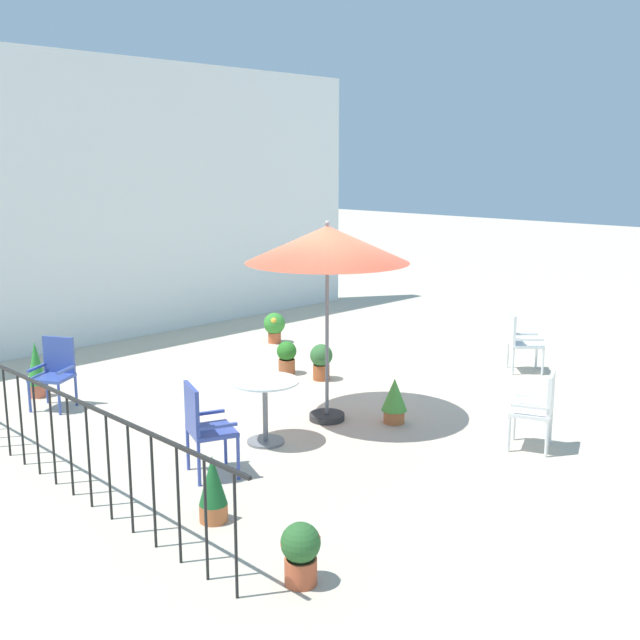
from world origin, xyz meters
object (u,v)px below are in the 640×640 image
Objects in this scene: potted_plant_5 at (274,325)px; potted_plant_2 at (321,360)px; cafe_table_0 at (265,399)px; patio_chair_0 at (55,369)px; patio_umbrella_0 at (327,246)px; potted_plant_0 at (287,356)px; potted_plant_7 at (213,489)px; patio_chair_2 at (204,424)px; patio_chair_3 at (539,406)px; potted_plant_1 at (36,369)px; potted_plant_6 at (394,399)px; potted_plant_3 at (300,551)px; patio_chair_1 at (520,339)px.

potted_plant_2 is at bearing -115.53° from potted_plant_5.
patio_chair_0 is at bearing 110.19° from cafe_table_0.
patio_umbrella_0 reaches higher than potted_plant_0.
patio_umbrella_0 is at bearing 2.92° from cafe_table_0.
potted_plant_0 is 4.82m from potted_plant_7.
patio_umbrella_0 is 2.69× the size of patio_chair_0.
patio_chair_2 is 3.68m from patio_chair_3.
cafe_table_0 is 1.54× the size of potted_plant_0.
cafe_table_0 is at bearing -137.53° from potted_plant_0.
patio_chair_2 is 1.05m from potted_plant_7.
potted_plant_5 is (1.06, 2.22, 0.01)m from potted_plant_2.
patio_chair_0 is 3.18m from patio_chair_2.
potted_plant_7 is (-4.93, -4.70, -0.01)m from potted_plant_5.
potted_plant_5 is (4.38, 3.83, -0.25)m from patio_chair_2.
patio_chair_0 is at bearing -91.92° from potted_plant_1.
patio_umbrella_0 is at bearing 111.87° from patio_chair_3.
potted_plant_6 is (-1.76, -4.18, -0.01)m from potted_plant_5.
potted_plant_5 is (5.09, 5.99, 0.04)m from potted_plant_3.
patio_chair_2 is at bearing 177.80° from patio_chair_1.
potted_plant_6 is at bearing 9.27° from potted_plant_7.
patio_chair_3 is at bearing -59.47° from patio_chair_0.
potted_plant_6 is (1.57, -0.61, -0.22)m from cafe_table_0.
patio_chair_3 is (3.08, -5.22, -0.01)m from patio_chair_0.
potted_plant_3 is at bearing -126.07° from cafe_table_0.
patio_chair_0 is 1.72× the size of potted_plant_2.
patio_umbrella_0 is 4.43m from potted_plant_1.
cafe_table_0 is 4.74m from patio_chair_1.
patio_chair_2 is (-1.05, -0.26, 0.04)m from cafe_table_0.
patio_chair_1 is at bearing -8.39° from patio_umbrella_0.
potted_plant_1 is 1.36× the size of potted_plant_6.
potted_plant_0 is 0.94× the size of potted_plant_5.
potted_plant_2 is at bearing 85.93° from patio_chair_3.
patio_chair_1 is 7.03m from potted_plant_1.
patio_chair_3 is 3.67m from potted_plant_2.
potted_plant_7 is (-0.55, -4.65, -0.09)m from potted_plant_1.
potted_plant_3 is 7.86m from potted_plant_5.
patio_umbrella_0 is at bearing 8.54° from patio_chair_2.
potted_plant_2 is 2.46m from potted_plant_5.
potted_plant_0 is at bearing -26.49° from potted_plant_1.
patio_umbrella_0 is at bearing -58.68° from potted_plant_1.
patio_umbrella_0 is at bearing -132.98° from potted_plant_2.
patio_chair_3 is at bearing -94.07° from potted_plant_2.
patio_chair_3 is (2.01, -2.30, -0.01)m from cafe_table_0.
patio_chair_1 is 0.92× the size of patio_chair_2.
patio_umbrella_0 is 4.59× the size of potted_plant_5.
potted_plant_5 is 6.81m from potted_plant_7.
potted_plant_5 is at bearing 0.59° from potted_plant_1.
patio_chair_1 is 3.26m from patio_chair_3.
patio_chair_0 is 1.63× the size of potted_plant_6.
potted_plant_7 reaches higher than potted_plant_5.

